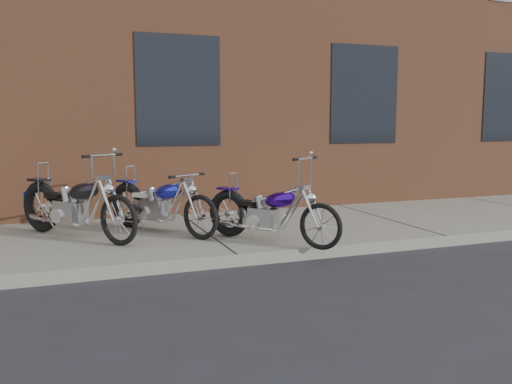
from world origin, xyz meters
name	(u,v)px	position (x,y,z in m)	size (l,w,h in m)	color
ground	(237,267)	(0.00, 0.00, 0.00)	(120.00, 120.00, 0.00)	#292A32
sidewalk	(204,236)	(0.00, 1.50, 0.07)	(22.00, 3.00, 0.15)	slate
building_brick	(133,27)	(0.00, 8.00, 4.00)	(22.00, 10.00, 8.00)	brown
chopper_purple	(269,215)	(0.59, 0.48, 0.51)	(1.22, 1.68, 1.12)	black
chopper_blue	(159,206)	(-0.61, 1.60, 0.52)	(1.20, 1.80, 0.90)	black
chopper_third	(75,208)	(-1.73, 1.64, 0.55)	(1.41, 1.87, 1.14)	black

